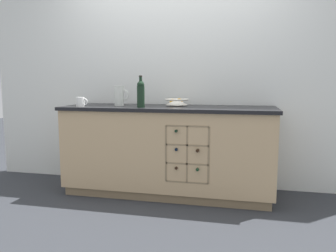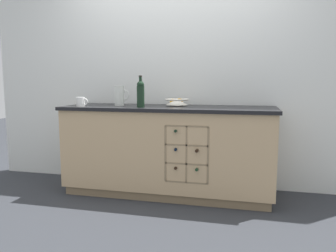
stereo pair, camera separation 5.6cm
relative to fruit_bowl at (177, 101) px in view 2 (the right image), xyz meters
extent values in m
plane|color=#2D3035|center=(-0.07, -0.12, -0.97)|extent=(14.00, 14.00, 0.00)
cube|color=silver|center=(-0.07, 0.26, 0.31)|extent=(4.53, 0.06, 2.55)
cube|color=#8B7354|center=(-0.07, -0.12, -0.92)|extent=(2.07, 0.58, 0.09)
cube|color=tan|center=(-0.07, -0.12, -0.48)|extent=(2.13, 0.64, 0.80)
cube|color=black|center=(-0.07, -0.12, -0.06)|extent=(2.17, 0.68, 0.03)
cube|color=#8B7354|center=(0.19, -0.34, -0.47)|extent=(0.40, 0.01, 0.54)
cube|color=#8B7354|center=(-0.01, -0.40, -0.47)|extent=(0.02, 0.10, 0.54)
cube|color=#8B7354|center=(0.39, -0.40, -0.47)|extent=(0.02, 0.10, 0.54)
cube|color=#8B7354|center=(0.19, -0.40, -0.74)|extent=(0.40, 0.10, 0.02)
cube|color=#8B7354|center=(0.19, -0.40, -0.56)|extent=(0.40, 0.10, 0.02)
cube|color=#8B7354|center=(0.19, -0.40, -0.38)|extent=(0.40, 0.10, 0.02)
cube|color=#8B7354|center=(0.19, -0.40, -0.20)|extent=(0.40, 0.10, 0.02)
cube|color=#8B7354|center=(0.19, -0.40, -0.47)|extent=(0.02, 0.10, 0.54)
cylinder|color=black|center=(0.09, -0.29, -0.60)|extent=(0.07, 0.19, 0.07)
cylinder|color=black|center=(0.09, -0.42, -0.60)|extent=(0.03, 0.08, 0.03)
cylinder|color=#19381E|center=(0.29, -0.30, -0.60)|extent=(0.08, 0.19, 0.08)
cylinder|color=#19381E|center=(0.29, -0.43, -0.60)|extent=(0.03, 0.08, 0.03)
cylinder|color=black|center=(0.09, -0.29, -0.42)|extent=(0.08, 0.18, 0.08)
cylinder|color=black|center=(0.09, -0.42, -0.42)|extent=(0.03, 0.08, 0.03)
cylinder|color=black|center=(0.29, -0.30, -0.42)|extent=(0.08, 0.20, 0.08)
cylinder|color=black|center=(0.29, -0.44, -0.42)|extent=(0.03, 0.09, 0.03)
cylinder|color=black|center=(0.09, -0.29, -0.25)|extent=(0.07, 0.20, 0.07)
cylinder|color=black|center=(0.09, -0.43, -0.25)|extent=(0.03, 0.08, 0.03)
cylinder|color=silver|center=(0.00, 0.00, -0.04)|extent=(0.11, 0.11, 0.01)
cone|color=silver|center=(0.00, 0.00, 0.00)|extent=(0.23, 0.23, 0.06)
torus|color=silver|center=(0.00, 0.00, 0.02)|extent=(0.25, 0.25, 0.02)
sphere|color=gold|center=(0.03, 0.02, 0.00)|extent=(0.07, 0.07, 0.07)
sphere|color=gold|center=(-0.04, 0.00, -0.01)|extent=(0.07, 0.07, 0.07)
cylinder|color=silver|center=(-0.59, -0.13, 0.06)|extent=(0.10, 0.10, 0.21)
torus|color=silver|center=(-0.59, -0.13, 0.16)|extent=(0.11, 0.11, 0.01)
torus|color=silver|center=(-0.54, -0.13, 0.07)|extent=(0.11, 0.01, 0.11)
cylinder|color=white|center=(-0.93, -0.35, 0.00)|extent=(0.09, 0.09, 0.10)
torus|color=white|center=(-0.88, -0.35, 0.00)|extent=(0.07, 0.01, 0.07)
cylinder|color=black|center=(-0.30, -0.31, 0.06)|extent=(0.08, 0.08, 0.21)
sphere|color=black|center=(-0.30, -0.31, 0.18)|extent=(0.07, 0.07, 0.07)
cylinder|color=black|center=(-0.30, -0.31, 0.21)|extent=(0.03, 0.03, 0.09)
cylinder|color=black|center=(-0.30, -0.31, 0.26)|extent=(0.03, 0.03, 0.01)
camera|label=1|loc=(0.67, -3.40, 0.20)|focal=35.00mm
camera|label=2|loc=(0.72, -3.38, 0.20)|focal=35.00mm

